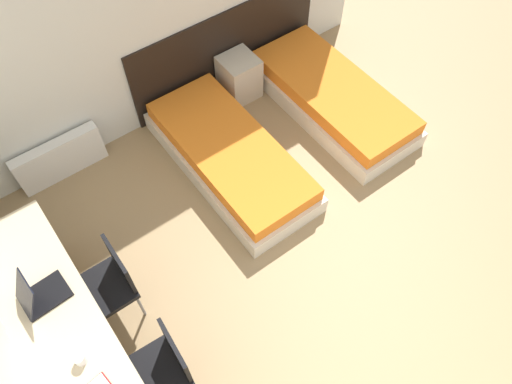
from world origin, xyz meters
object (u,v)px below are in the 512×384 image
Objects in this scene: laptop at (38,295)px; bed_near_window at (231,156)px; chair_near_laptop at (108,283)px; chair_near_notebook at (161,368)px; nightstand at (239,77)px; bed_near_door at (332,98)px.

bed_near_window is at bearing 14.11° from laptop.
chair_near_laptop is 0.81m from chair_near_notebook.
nightstand is 1.47× the size of laptop.
bed_near_window is 1.05m from nightstand.
laptop reaches higher than nightstand.
chair_near_notebook is (-2.30, -2.28, 0.22)m from nightstand.
laptop reaches higher than chair_near_laptop.
nightstand is (0.68, 0.80, 0.08)m from bed_near_window.
bed_near_door is 2.38× the size of chair_near_laptop.
laptop is (-2.74, -1.44, 0.57)m from nightstand.
bed_near_door is at bearing 13.28° from chair_near_laptop.
bed_near_door is 3.95× the size of nightstand.
bed_near_door is (1.36, 0.00, 0.00)m from bed_near_window.
bed_near_window is 5.81× the size of laptop.
bed_near_window is 1.36m from bed_near_door.
bed_near_door is 5.81× the size of laptop.
chair_near_notebook reaches higher than bed_near_door.
nightstand is at bearing 49.65° from bed_near_window.
bed_near_door is 2.38× the size of chair_near_notebook.
laptop is at bearing 177.69° from chair_near_laptop.
chair_near_notebook is at bearing -153.71° from bed_near_door.
chair_near_notebook is at bearing -135.35° from nightstand.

